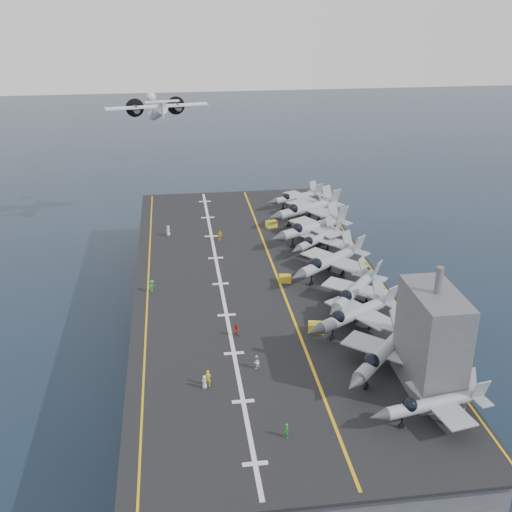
{
  "coord_description": "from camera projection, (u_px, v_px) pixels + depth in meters",
  "views": [
    {
      "loc": [
        -12.38,
        -88.15,
        53.13
      ],
      "look_at": [
        0.0,
        4.0,
        13.0
      ],
      "focal_mm": 45.0,
      "sensor_mm": 36.0,
      "label": 1
    }
  ],
  "objects": [
    {
      "name": "crew_7",
      "position": [
        256.0,
        362.0,
        76.33
      ],
      "size": [
        1.26,
        1.18,
        1.75
      ],
      "primitive_type": "imported",
      "color": "white",
      "rests_on": "flight_deck"
    },
    {
      "name": "fighter_jet_0",
      "position": [
        434.0,
        402.0,
        66.67
      ],
      "size": [
        14.76,
        11.26,
        4.62
      ],
      "primitive_type": null,
      "color": "gray",
      "rests_on": "flight_deck"
    },
    {
      "name": "deck_edge_port",
      "position": [
        148.0,
        288.0,
        96.57
      ],
      "size": [
        0.25,
        90.0,
        0.02
      ],
      "primitive_type": "cube",
      "color": "gold",
      "rests_on": "flight_deck"
    },
    {
      "name": "tow_cart_c",
      "position": [
        271.0,
        224.0,
        120.28
      ],
      "size": [
        2.28,
        1.82,
        1.2
      ],
      "primitive_type": null,
      "color": "yellow",
      "rests_on": "flight_deck"
    },
    {
      "name": "fighter_jet_5",
      "position": [
        318.0,
        238.0,
        109.14
      ],
      "size": [
        15.53,
        15.24,
        4.54
      ],
      "primitive_type": null,
      "color": "#99A2A9",
      "rests_on": "flight_deck"
    },
    {
      "name": "landing_centerline",
      "position": [
        221.0,
        284.0,
        97.92
      ],
      "size": [
        0.5,
        90.0,
        0.02
      ],
      "primitive_type": "cube",
      "color": "silver",
      "rests_on": "flight_deck"
    },
    {
      "name": "tow_cart_a",
      "position": [
        316.0,
        327.0,
        84.39
      ],
      "size": [
        2.39,
        1.84,
        1.28
      ],
      "primitive_type": null,
      "color": "yellow",
      "rests_on": "flight_deck"
    },
    {
      "name": "flight_deck",
      "position": [
        259.0,
        283.0,
        98.74
      ],
      "size": [
        38.0,
        92.0,
        0.4
      ],
      "primitive_type": "cube",
      "color": "black",
      "rests_on": "hull"
    },
    {
      "name": "fighter_jet_8",
      "position": [
        298.0,
        196.0,
        130.45
      ],
      "size": [
        15.02,
        12.88,
        4.4
      ],
      "primitive_type": null,
      "color": "#979EA6",
      "rests_on": "flight_deck"
    },
    {
      "name": "crew_0",
      "position": [
        204.0,
        382.0,
        72.64
      ],
      "size": [
        0.91,
        1.13,
        1.64
      ],
      "primitive_type": "imported",
      "color": "silver",
      "rests_on": "flight_deck"
    },
    {
      "name": "fighter_jet_7",
      "position": [
        308.0,
        207.0,
        122.09
      ],
      "size": [
        19.66,
        17.48,
        5.7
      ],
      "primitive_type": null,
      "color": "gray",
      "rests_on": "flight_deck"
    },
    {
      "name": "tow_cart_b",
      "position": [
        285.0,
        279.0,
        98.37
      ],
      "size": [
        2.03,
        1.46,
        1.13
      ],
      "primitive_type": null,
      "color": "gold",
      "rests_on": "flight_deck"
    },
    {
      "name": "hull",
      "position": [
        259.0,
        313.0,
        100.8
      ],
      "size": [
        36.0,
        90.0,
        10.0
      ],
      "primitive_type": "cube",
      "color": "#56595E",
      "rests_on": "ground"
    },
    {
      "name": "foul_line",
      "position": [
        279.0,
        280.0,
        99.02
      ],
      "size": [
        0.35,
        90.0,
        0.02
      ],
      "primitive_type": "cube",
      "color": "gold",
      "rests_on": "flight_deck"
    },
    {
      "name": "crew_2",
      "position": [
        236.0,
        330.0,
        83.3
      ],
      "size": [
        1.04,
        0.72,
        1.69
      ],
      "primitive_type": "imported",
      "color": "#B21919",
      "rests_on": "flight_deck"
    },
    {
      "name": "crew_3",
      "position": [
        152.0,
        286.0,
        95.15
      ],
      "size": [
        1.32,
        1.35,
        1.89
      ],
      "primitive_type": "imported",
      "color": "green",
      "rests_on": "flight_deck"
    },
    {
      "name": "island_superstructure",
      "position": [
        433.0,
        329.0,
        70.22
      ],
      "size": [
        5.0,
        10.0,
        15.0
      ],
      "primitive_type": null,
      "color": "#56595E",
      "rests_on": "flight_deck"
    },
    {
      "name": "transport_plane",
      "position": [
        158.0,
        112.0,
        138.16
      ],
      "size": [
        24.32,
        18.64,
        5.21
      ],
      "primitive_type": null,
      "color": "silver"
    },
    {
      "name": "crew_1",
      "position": [
        208.0,
        378.0,
        73.09
      ],
      "size": [
        1.38,
        1.19,
        1.94
      ],
      "primitive_type": "imported",
      "color": "yellow",
      "rests_on": "flight_deck"
    },
    {
      "name": "fighter_jet_3",
      "position": [
        355.0,
        290.0,
        90.38
      ],
      "size": [
        16.95,
        17.73,
        5.14
      ],
      "primitive_type": null,
      "color": "#A3AAB2",
      "rests_on": "flight_deck"
    },
    {
      "name": "ground",
      "position": [
        259.0,
        340.0,
        102.78
      ],
      "size": [
        500.0,
        500.0,
        0.0
      ],
      "primitive_type": "plane",
      "color": "#142135",
      "rests_on": "ground"
    },
    {
      "name": "crew_4",
      "position": [
        220.0,
        236.0,
        113.72
      ],
      "size": [
        1.41,
        1.22,
        1.98
      ],
      "primitive_type": "imported",
      "color": "yellow",
      "rests_on": "flight_deck"
    },
    {
      "name": "fighter_jet_6",
      "position": [
        313.0,
        227.0,
        112.64
      ],
      "size": [
        19.71,
        17.68,
        5.71
      ],
      "primitive_type": null,
      "color": "#949CA2",
      "rests_on": "flight_deck"
    },
    {
      "name": "crew_5",
      "position": [
        168.0,
        231.0,
        115.96
      ],
      "size": [
        1.28,
        1.4,
        1.94
      ],
      "primitive_type": "imported",
      "color": "silver",
      "rests_on": "flight_deck"
    },
    {
      "name": "fighter_jet_2",
      "position": [
        356.0,
        312.0,
        84.07
      ],
      "size": [
        18.17,
        16.39,
        5.26
      ],
      "primitive_type": null,
      "color": "#96A0A7",
      "rests_on": "flight_deck"
    },
    {
      "name": "deck_edge_stbd",
      "position": [
        376.0,
        275.0,
        100.91
      ],
      "size": [
        0.25,
        90.0,
        0.02
      ],
      "primitive_type": "cube",
      "color": "gold",
      "rests_on": "flight_deck"
    },
    {
      "name": "fighter_jet_1",
      "position": [
        384.0,
        351.0,
        75.08
      ],
      "size": [
        18.41,
        18.76,
        5.48
      ],
      "primitive_type": null,
      "color": "#8D939B",
      "rests_on": "flight_deck"
    },
    {
      "name": "crew_6",
      "position": [
        287.0,
        430.0,
        64.8
      ],
      "size": [
        0.81,
        1.09,
        1.67
      ],
      "primitive_type": "imported",
      "color": "#268C33",
      "rests_on": "flight_deck"
    },
    {
      "name": "fighter_jet_4",
      "position": [
        330.0,
        260.0,
        99.4
      ],
      "size": [
        19.17,
        18.25,
        5.55
      ],
      "primitive_type": null,
      "color": "gray",
      "rests_on": "flight_deck"
    }
  ]
}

